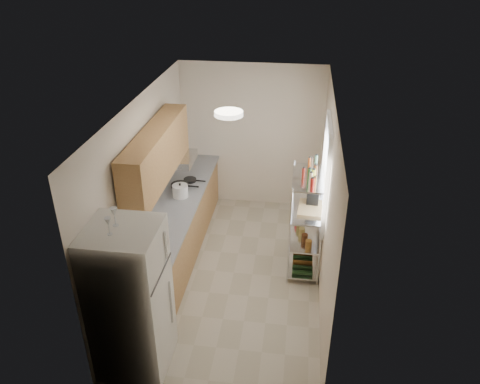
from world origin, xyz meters
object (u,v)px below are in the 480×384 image
object	(u,v)px
cutting_board	(312,208)
espresso_machine	(313,194)
frying_pan_large	(180,185)
rice_cooker	(180,191)
refrigerator	(131,300)

from	to	relation	value
cutting_board	espresso_machine	world-z (taller)	espresso_machine
frying_pan_large	espresso_machine	bearing A→B (deg)	-10.82
rice_cooker	frying_pan_large	distance (m)	0.34
frying_pan_large	espresso_machine	distance (m)	2.15
refrigerator	cutting_board	bearing A→B (deg)	46.50
frying_pan_large	rice_cooker	bearing A→B (deg)	-72.13
cutting_board	refrigerator	bearing A→B (deg)	-133.50
rice_cooker	espresso_machine	world-z (taller)	espresso_machine
refrigerator	rice_cooker	world-z (taller)	refrigerator
refrigerator	frying_pan_large	size ratio (longest dim) A/B	6.49
rice_cooker	espresso_machine	distance (m)	2.00
refrigerator	cutting_board	size ratio (longest dim) A/B	3.78
frying_pan_large	espresso_machine	xyz separation A→B (m)	(2.09, -0.45, 0.23)
rice_cooker	cutting_board	distance (m)	2.01
rice_cooker	cutting_board	xyz separation A→B (m)	(1.98, -0.31, 0.03)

